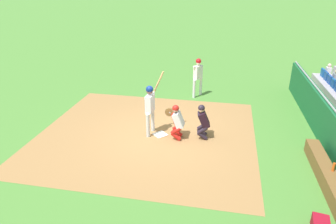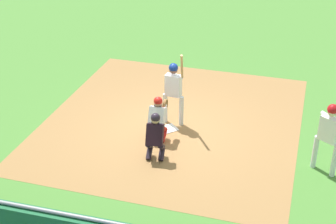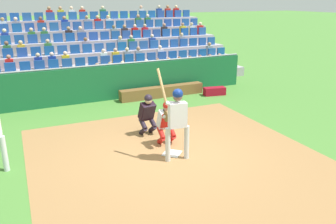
{
  "view_description": "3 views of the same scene",
  "coord_description": "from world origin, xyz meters",
  "px_view_note": "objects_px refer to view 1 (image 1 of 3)",
  "views": [
    {
      "loc": [
        -9.78,
        -2.0,
        5.35
      ],
      "look_at": [
        -0.02,
        -0.29,
        0.95
      ],
      "focal_mm": 32.83,
      "sensor_mm": 36.0,
      "label": 1
    },
    {
      "loc": [
        3.24,
        -11.91,
        7.21
      ],
      "look_at": [
        0.2,
        -0.79,
        0.99
      ],
      "focal_mm": 53.8,
      "sensor_mm": 36.0,
      "label": 2
    },
    {
      "loc": [
        3.66,
        7.49,
        3.94
      ],
      "look_at": [
        -0.3,
        -0.88,
        0.86
      ],
      "focal_mm": 36.9,
      "sensor_mm": 36.0,
      "label": 3
    }
  ],
  "objects_px": {
    "catcher_crouching": "(177,120)",
    "home_plate_umpire": "(203,120)",
    "home_plate_marker": "(160,134)",
    "on_deck_batter": "(198,73)",
    "water_bottle_on_bench": "(334,167)",
    "dugout_bench": "(327,177)",
    "batter_at_plate": "(150,104)"
  },
  "relations": [
    {
      "from": "catcher_crouching",
      "to": "home_plate_umpire",
      "type": "xyz_separation_m",
      "value": [
        0.19,
        -0.91,
        -0.02
      ]
    },
    {
      "from": "water_bottle_on_bench",
      "to": "batter_at_plate",
      "type": "bearing_deg",
      "value": 69.6
    },
    {
      "from": "home_plate_umpire",
      "to": "water_bottle_on_bench",
      "type": "relative_size",
      "value": 5.08
    },
    {
      "from": "catcher_crouching",
      "to": "home_plate_umpire",
      "type": "relative_size",
      "value": 1.01
    },
    {
      "from": "home_plate_umpire",
      "to": "water_bottle_on_bench",
      "type": "distance_m",
      "value": 4.29
    },
    {
      "from": "batter_at_plate",
      "to": "dugout_bench",
      "type": "xyz_separation_m",
      "value": [
        -2.1,
        -5.52,
        -0.95
      ]
    },
    {
      "from": "home_plate_marker",
      "to": "batter_at_plate",
      "type": "bearing_deg",
      "value": 83.23
    },
    {
      "from": "dugout_bench",
      "to": "water_bottle_on_bench",
      "type": "xyz_separation_m",
      "value": [
        0.01,
        -0.1,
        0.35
      ]
    },
    {
      "from": "home_plate_marker",
      "to": "water_bottle_on_bench",
      "type": "height_order",
      "value": "water_bottle_on_bench"
    },
    {
      "from": "home_plate_umpire",
      "to": "dugout_bench",
      "type": "height_order",
      "value": "home_plate_umpire"
    },
    {
      "from": "home_plate_marker",
      "to": "home_plate_umpire",
      "type": "relative_size",
      "value": 0.34
    },
    {
      "from": "dugout_bench",
      "to": "catcher_crouching",
      "type": "bearing_deg",
      "value": 66.92
    },
    {
      "from": "batter_at_plate",
      "to": "home_plate_umpire",
      "type": "height_order",
      "value": "batter_at_plate"
    },
    {
      "from": "batter_at_plate",
      "to": "water_bottle_on_bench",
      "type": "distance_m",
      "value": 6.02
    },
    {
      "from": "water_bottle_on_bench",
      "to": "on_deck_batter",
      "type": "distance_m",
      "value": 7.59
    },
    {
      "from": "batter_at_plate",
      "to": "dugout_bench",
      "type": "relative_size",
      "value": 0.64
    },
    {
      "from": "on_deck_batter",
      "to": "water_bottle_on_bench",
      "type": "bearing_deg",
      "value": -145.7
    },
    {
      "from": "home_plate_marker",
      "to": "catcher_crouching",
      "type": "distance_m",
      "value": 0.95
    },
    {
      "from": "water_bottle_on_bench",
      "to": "on_deck_batter",
      "type": "height_order",
      "value": "on_deck_batter"
    },
    {
      "from": "dugout_bench",
      "to": "on_deck_batter",
      "type": "xyz_separation_m",
      "value": [
        6.27,
        4.17,
        0.93
      ]
    },
    {
      "from": "batter_at_plate",
      "to": "water_bottle_on_bench",
      "type": "xyz_separation_m",
      "value": [
        -2.09,
        -5.62,
        -0.61
      ]
    },
    {
      "from": "water_bottle_on_bench",
      "to": "on_deck_batter",
      "type": "relative_size",
      "value": 0.14
    },
    {
      "from": "dugout_bench",
      "to": "on_deck_batter",
      "type": "bearing_deg",
      "value": 33.64
    },
    {
      "from": "batter_at_plate",
      "to": "catcher_crouching",
      "type": "xyz_separation_m",
      "value": [
        -0.17,
        -0.98,
        -0.45
      ]
    },
    {
      "from": "home_plate_marker",
      "to": "catcher_crouching",
      "type": "relative_size",
      "value": 0.34
    },
    {
      "from": "home_plate_marker",
      "to": "on_deck_batter",
      "type": "xyz_separation_m",
      "value": [
        4.21,
        -0.99,
        1.13
      ]
    },
    {
      "from": "on_deck_batter",
      "to": "dugout_bench",
      "type": "bearing_deg",
      "value": -146.36
    },
    {
      "from": "on_deck_batter",
      "to": "batter_at_plate",
      "type": "bearing_deg",
      "value": 162.05
    },
    {
      "from": "catcher_crouching",
      "to": "home_plate_umpire",
      "type": "bearing_deg",
      "value": -78.16
    },
    {
      "from": "home_plate_marker",
      "to": "on_deck_batter",
      "type": "height_order",
      "value": "on_deck_batter"
    },
    {
      "from": "home_plate_marker",
      "to": "batter_at_plate",
      "type": "xyz_separation_m",
      "value": [
        0.04,
        0.36,
        1.16
      ]
    },
    {
      "from": "catcher_crouching",
      "to": "on_deck_batter",
      "type": "relative_size",
      "value": 0.7
    }
  ]
}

